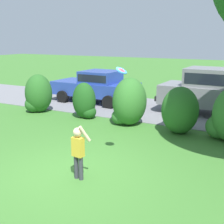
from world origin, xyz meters
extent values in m
plane|color=#3D752D|center=(0.00, 0.00, 0.00)|extent=(80.00, 80.00, 0.00)
cube|color=slate|center=(0.00, 6.98, 0.01)|extent=(28.00, 4.40, 0.02)
ellipsoid|color=#286023|center=(-4.66, 4.35, 0.81)|extent=(1.15, 1.14, 1.62)
ellipsoid|color=#286023|center=(-4.82, 4.20, 0.35)|extent=(0.77, 0.77, 0.70)
ellipsoid|color=#1E511C|center=(-2.39, 4.40, 0.71)|extent=(0.96, 0.81, 1.42)
ellipsoid|color=#1E511C|center=(-2.18, 4.40, 0.27)|extent=(0.59, 0.59, 0.53)
ellipsoid|color=#33702B|center=(-0.40, 4.36, 0.87)|extent=(1.22, 1.36, 1.74)
ellipsoid|color=#33702B|center=(-0.70, 4.22, 0.29)|extent=(0.65, 0.65, 0.59)
ellipsoid|color=#286023|center=(1.50, 4.19, 0.79)|extent=(1.22, 1.23, 1.58)
ellipsoid|color=#286023|center=(1.46, 4.20, 0.28)|extent=(0.62, 0.62, 0.55)
ellipsoid|color=#33702B|center=(2.76, 4.25, 0.38)|extent=(0.85, 0.85, 0.77)
cube|color=#28429E|center=(-3.56, 7.23, 0.68)|extent=(4.25, 1.95, 0.64)
cube|color=#28429E|center=(-3.25, 7.22, 1.28)|extent=(1.72, 1.66, 0.56)
cube|color=black|center=(-3.25, 7.22, 1.28)|extent=(1.59, 1.68, 0.34)
cylinder|color=black|center=(-4.89, 6.32, 0.30)|extent=(0.61, 0.24, 0.60)
cylinder|color=black|center=(-4.84, 8.20, 0.30)|extent=(0.61, 0.24, 0.60)
cylinder|color=black|center=(-2.29, 6.26, 0.30)|extent=(0.61, 0.24, 0.60)
cylinder|color=black|center=(-2.24, 8.14, 0.30)|extent=(0.61, 0.24, 0.60)
cube|color=black|center=(-5.70, 7.28, 0.52)|extent=(0.17, 1.75, 0.20)
cube|color=black|center=(-1.42, 7.17, 0.52)|extent=(0.17, 1.75, 0.20)
cube|color=gray|center=(2.17, 7.26, 0.80)|extent=(4.56, 2.00, 0.80)
cube|color=gray|center=(2.17, 7.26, 1.56)|extent=(2.53, 1.71, 0.72)
cube|color=black|center=(2.17, 7.26, 1.56)|extent=(2.33, 1.72, 0.43)
cylinder|color=black|center=(0.75, 6.37, 0.34)|extent=(0.69, 0.24, 0.68)
cylinder|color=black|center=(0.81, 8.25, 0.34)|extent=(0.69, 0.24, 0.68)
cube|color=black|center=(-0.11, 7.34, 0.60)|extent=(0.18, 1.75, 0.20)
cylinder|color=#383842|center=(0.32, -0.16, 0.28)|extent=(0.10, 0.10, 0.55)
cylinder|color=#383842|center=(0.46, -0.18, 0.28)|extent=(0.10, 0.10, 0.55)
cube|color=gold|center=(0.39, -0.17, 0.77)|extent=(0.28, 0.19, 0.44)
sphere|color=beige|center=(0.39, -0.17, 1.11)|extent=(0.20, 0.20, 0.20)
cylinder|color=beige|center=(0.56, -0.14, 1.09)|extent=(0.21, 0.22, 0.39)
cylinder|color=beige|center=(0.23, -0.14, 0.72)|extent=(0.07, 0.07, 0.36)
cylinder|color=#337FDB|center=(0.87, 1.03, 2.36)|extent=(0.26, 0.28, 0.17)
cylinder|color=red|center=(0.87, 1.03, 2.37)|extent=(0.15, 0.15, 0.10)
camera|label=1|loc=(3.94, -5.33, 3.12)|focal=47.93mm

